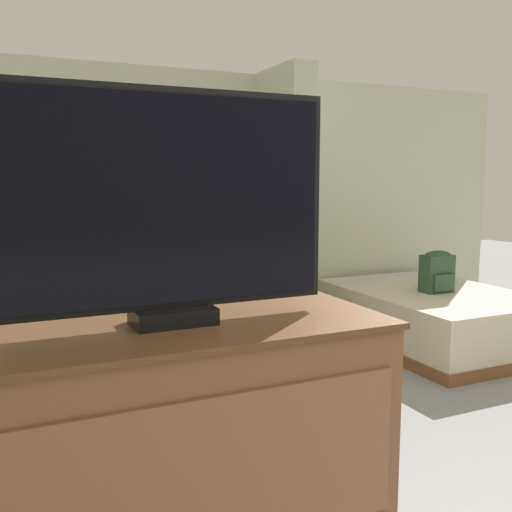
{
  "coord_description": "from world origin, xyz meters",
  "views": [
    {
      "loc": [
        -1.74,
        -0.97,
        1.58
      ],
      "look_at": [
        -0.12,
        2.57,
        1.05
      ],
      "focal_mm": 40.0,
      "sensor_mm": 36.0,
      "label": 1
    }
  ],
  "objects_px": {
    "coffee_table": "(183,348)",
    "backpack": "(437,271)",
    "bed": "(430,316)",
    "tv_dresser": "(177,503)",
    "couch": "(151,321)",
    "tv": "(171,207)"
  },
  "relations": [
    {
      "from": "coffee_table",
      "to": "backpack",
      "type": "relative_size",
      "value": 1.6
    },
    {
      "from": "bed",
      "to": "backpack",
      "type": "height_order",
      "value": "backpack"
    },
    {
      "from": "coffee_table",
      "to": "backpack",
      "type": "bearing_deg",
      "value": 5.5
    },
    {
      "from": "coffee_table",
      "to": "tv_dresser",
      "type": "height_order",
      "value": "tv_dresser"
    },
    {
      "from": "bed",
      "to": "couch",
      "type": "bearing_deg",
      "value": 166.29
    },
    {
      "from": "coffee_table",
      "to": "backpack",
      "type": "distance_m",
      "value": 2.6
    },
    {
      "from": "tv_dresser",
      "to": "tv",
      "type": "distance_m",
      "value": 0.92
    },
    {
      "from": "tv",
      "to": "bed",
      "type": "distance_m",
      "value": 4.39
    },
    {
      "from": "coffee_table",
      "to": "couch",
      "type": "bearing_deg",
      "value": 89.38
    },
    {
      "from": "tv_dresser",
      "to": "bed",
      "type": "relative_size",
      "value": 0.64
    },
    {
      "from": "backpack",
      "to": "tv_dresser",
      "type": "bearing_deg",
      "value": -142.85
    },
    {
      "from": "tv_dresser",
      "to": "coffee_table",
      "type": "bearing_deg",
      "value": 72.22
    },
    {
      "from": "tv",
      "to": "bed",
      "type": "relative_size",
      "value": 0.48
    },
    {
      "from": "coffee_table",
      "to": "bed",
      "type": "height_order",
      "value": "bed"
    },
    {
      "from": "backpack",
      "to": "coffee_table",
      "type": "bearing_deg",
      "value": -174.5
    },
    {
      "from": "couch",
      "to": "tv_dresser",
      "type": "height_order",
      "value": "tv_dresser"
    },
    {
      "from": "backpack",
      "to": "couch",
      "type": "bearing_deg",
      "value": 163.99
    },
    {
      "from": "couch",
      "to": "tv",
      "type": "xyz_separation_m",
      "value": [
        -0.73,
        -3.22,
        1.16
      ]
    },
    {
      "from": "tv_dresser",
      "to": "backpack",
      "type": "relative_size",
      "value": 3.3
    },
    {
      "from": "coffee_table",
      "to": "tv",
      "type": "height_order",
      "value": "tv"
    },
    {
      "from": "coffee_table",
      "to": "tv",
      "type": "bearing_deg",
      "value": -107.78
    },
    {
      "from": "couch",
      "to": "tv",
      "type": "bearing_deg",
      "value": -102.76
    }
  ]
}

